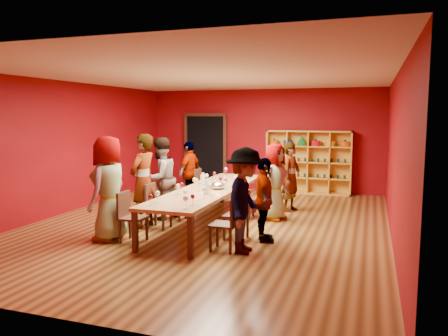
{
  "coord_description": "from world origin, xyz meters",
  "views": [
    {
      "loc": [
        3.1,
        -8.24,
        2.22
      ],
      "look_at": [
        0.24,
        0.2,
        1.15
      ],
      "focal_mm": 35.0,
      "sensor_mm": 36.0,
      "label": 1
    }
  ],
  "objects_px": {
    "person_left_1": "(143,181)",
    "person_right_4": "(291,177)",
    "chair_person_right_0": "(228,221)",
    "person_right_0": "(245,201)",
    "shelving_unit": "(308,159)",
    "person_right_1": "(264,200)",
    "chair_person_left_0": "(129,214)",
    "person_left_4": "(190,173)",
    "chair_person_right_3": "(263,196)",
    "tasting_table": "(210,191)",
    "chair_person_right_4": "(273,189)",
    "chair_person_right_1": "(240,212)",
    "chair_person_left_2": "(172,197)",
    "chair_person_left_4": "(202,185)",
    "chair_person_left_1": "(155,203)",
    "spittoon_bowl": "(218,186)",
    "person_left_0": "(109,188)",
    "person_right_3": "(275,182)",
    "wine_bottle": "(244,173)",
    "person_left_2": "(160,178)"
  },
  "relations": [
    {
      "from": "chair_person_left_0",
      "to": "person_left_1",
      "type": "xyz_separation_m",
      "value": [
        -0.26,
        0.98,
        0.44
      ]
    },
    {
      "from": "chair_person_right_4",
      "to": "shelving_unit",
      "type": "bearing_deg",
      "value": 79.09
    },
    {
      "from": "chair_person_left_0",
      "to": "chair_person_right_3",
      "type": "xyz_separation_m",
      "value": [
        1.82,
        2.44,
        0.0
      ]
    },
    {
      "from": "tasting_table",
      "to": "chair_person_left_0",
      "type": "xyz_separation_m",
      "value": [
        -0.91,
        -1.64,
        -0.2
      ]
    },
    {
      "from": "spittoon_bowl",
      "to": "tasting_table",
      "type": "bearing_deg",
      "value": 163.69
    },
    {
      "from": "person_left_4",
      "to": "person_right_4",
      "type": "xyz_separation_m",
      "value": [
        2.59,
        -0.06,
        0.01
      ]
    },
    {
      "from": "tasting_table",
      "to": "chair_person_right_4",
      "type": "height_order",
      "value": "chair_person_right_4"
    },
    {
      "from": "shelving_unit",
      "to": "chair_person_right_1",
      "type": "bearing_deg",
      "value": -95.35
    },
    {
      "from": "shelving_unit",
      "to": "person_left_2",
      "type": "bearing_deg",
      "value": -121.28
    },
    {
      "from": "person_left_2",
      "to": "person_right_3",
      "type": "xyz_separation_m",
      "value": [
        2.34,
        0.71,
        -0.06
      ]
    },
    {
      "from": "shelving_unit",
      "to": "person_right_1",
      "type": "height_order",
      "value": "shelving_unit"
    },
    {
      "from": "chair_person_left_0",
      "to": "person_right_1",
      "type": "relative_size",
      "value": 0.6
    },
    {
      "from": "person_left_0",
      "to": "person_left_1",
      "type": "distance_m",
      "value": 0.99
    },
    {
      "from": "chair_person_left_4",
      "to": "chair_person_right_3",
      "type": "height_order",
      "value": "same"
    },
    {
      "from": "person_right_1",
      "to": "person_right_4",
      "type": "height_order",
      "value": "person_right_4"
    },
    {
      "from": "chair_person_left_1",
      "to": "person_right_0",
      "type": "relative_size",
      "value": 0.52
    },
    {
      "from": "chair_person_left_1",
      "to": "spittoon_bowl",
      "type": "relative_size",
      "value": 3.06
    },
    {
      "from": "chair_person_right_0",
      "to": "person_right_0",
      "type": "xyz_separation_m",
      "value": [
        0.29,
        0.0,
        0.36
      ]
    },
    {
      "from": "person_left_2",
      "to": "person_right_3",
      "type": "bearing_deg",
      "value": 126.98
    },
    {
      "from": "person_right_1",
      "to": "wine_bottle",
      "type": "relative_size",
      "value": 4.78
    },
    {
      "from": "chair_person_left_0",
      "to": "chair_person_right_3",
      "type": "relative_size",
      "value": 1.0
    },
    {
      "from": "chair_person_left_0",
      "to": "person_right_3",
      "type": "distance_m",
      "value": 3.22
    },
    {
      "from": "person_left_1",
      "to": "chair_person_left_2",
      "type": "bearing_deg",
      "value": 166.07
    },
    {
      "from": "chair_person_left_1",
      "to": "chair_person_right_4",
      "type": "xyz_separation_m",
      "value": [
        1.82,
        2.45,
        0.0
      ]
    },
    {
      "from": "chair_person_left_1",
      "to": "person_right_1",
      "type": "height_order",
      "value": "person_right_1"
    },
    {
      "from": "chair_person_left_0",
      "to": "chair_person_left_2",
      "type": "relative_size",
      "value": 1.0
    },
    {
      "from": "chair_person_left_0",
      "to": "person_left_4",
      "type": "height_order",
      "value": "person_left_4"
    },
    {
      "from": "chair_person_right_0",
      "to": "chair_person_right_3",
      "type": "relative_size",
      "value": 1.0
    },
    {
      "from": "person_left_4",
      "to": "chair_person_right_4",
      "type": "xyz_separation_m",
      "value": [
        2.15,
        -0.06,
        -0.29
      ]
    },
    {
      "from": "person_left_4",
      "to": "spittoon_bowl",
      "type": "distance_m",
      "value": 2.38
    },
    {
      "from": "chair_person_left_0",
      "to": "chair_person_left_2",
      "type": "xyz_separation_m",
      "value": [
        0.0,
        1.73,
        0.0
      ]
    },
    {
      "from": "chair_person_left_1",
      "to": "chair_person_left_0",
      "type": "bearing_deg",
      "value": -90.0
    },
    {
      "from": "person_left_0",
      "to": "chair_person_right_1",
      "type": "bearing_deg",
      "value": 108.14
    },
    {
      "from": "chair_person_left_2",
      "to": "person_right_3",
      "type": "xyz_separation_m",
      "value": [
        2.08,
        0.71,
        0.32
      ]
    },
    {
      "from": "tasting_table",
      "to": "spittoon_bowl",
      "type": "bearing_deg",
      "value": -16.31
    },
    {
      "from": "person_right_4",
      "to": "spittoon_bowl",
      "type": "relative_size",
      "value": 5.51
    },
    {
      "from": "chair_person_left_1",
      "to": "spittoon_bowl",
      "type": "bearing_deg",
      "value": 28.78
    },
    {
      "from": "tasting_table",
      "to": "spittoon_bowl",
      "type": "xyz_separation_m",
      "value": [
        0.18,
        -0.05,
        0.12
      ]
    },
    {
      "from": "tasting_table",
      "to": "chair_person_right_4",
      "type": "bearing_deg",
      "value": 63.11
    },
    {
      "from": "chair_person_left_4",
      "to": "person_left_4",
      "type": "distance_m",
      "value": 0.44
    },
    {
      "from": "chair_person_right_1",
      "to": "chair_person_right_4",
      "type": "xyz_separation_m",
      "value": [
        0.0,
        2.67,
        0.0
      ]
    },
    {
      "from": "spittoon_bowl",
      "to": "chair_person_right_3",
      "type": "bearing_deg",
      "value": 49.67
    },
    {
      "from": "person_left_2",
      "to": "shelving_unit",
      "type": "bearing_deg",
      "value": 168.82
    },
    {
      "from": "chair_person_right_1",
      "to": "chair_person_left_4",
      "type": "bearing_deg",
      "value": 123.75
    },
    {
      "from": "chair_person_left_2",
      "to": "chair_person_right_3",
      "type": "bearing_deg",
      "value": 21.31
    },
    {
      "from": "chair_person_right_0",
      "to": "person_left_4",
      "type": "bearing_deg",
      "value": 122.14
    },
    {
      "from": "shelving_unit",
      "to": "spittoon_bowl",
      "type": "height_order",
      "value": "shelving_unit"
    },
    {
      "from": "person_left_1",
      "to": "person_right_4",
      "type": "distance_m",
      "value": 3.52
    },
    {
      "from": "person_left_1",
      "to": "chair_person_right_3",
      "type": "bearing_deg",
      "value": 130.41
    },
    {
      "from": "person_left_4",
      "to": "person_right_4",
      "type": "bearing_deg",
      "value": 97.68
    }
  ]
}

